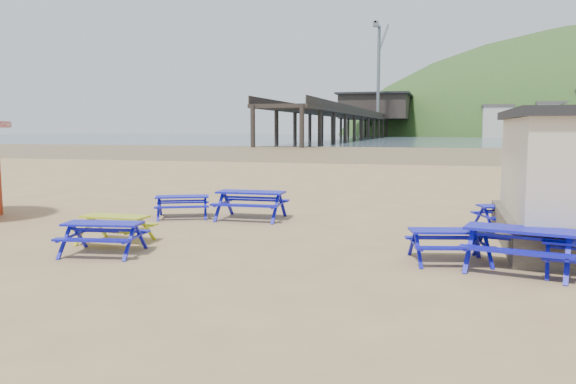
% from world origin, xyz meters
% --- Properties ---
extents(ground, '(400.00, 400.00, 0.00)m').
position_xyz_m(ground, '(0.00, 0.00, 0.00)').
color(ground, tan).
rests_on(ground, ground).
extents(wet_sand, '(400.00, 400.00, 0.00)m').
position_xyz_m(wet_sand, '(0.00, 55.00, 0.00)').
color(wet_sand, olive).
rests_on(wet_sand, ground).
extents(sea, '(400.00, 400.00, 0.00)m').
position_xyz_m(sea, '(0.00, 170.00, 0.01)').
color(sea, '#485A67').
rests_on(sea, ground).
extents(picnic_table_blue_a, '(1.98, 1.83, 0.67)m').
position_xyz_m(picnic_table_blue_a, '(-2.22, 2.43, 0.34)').
color(picnic_table_blue_a, '#110EA9').
rests_on(picnic_table_blue_a, ground).
extents(picnic_table_blue_b, '(2.06, 1.69, 0.84)m').
position_xyz_m(picnic_table_blue_b, '(-0.10, 2.73, 0.42)').
color(picnic_table_blue_b, '#110EA9').
rests_on(picnic_table_blue_b, ground).
extents(picnic_table_blue_c, '(1.91, 1.74, 0.66)m').
position_xyz_m(picnic_table_blue_c, '(7.17, 2.99, 0.33)').
color(picnic_table_blue_c, '#110EA9').
rests_on(picnic_table_blue_c, ground).
extents(picnic_table_blue_d, '(1.84, 1.58, 0.69)m').
position_xyz_m(picnic_table_blue_d, '(-1.61, -2.62, 0.35)').
color(picnic_table_blue_d, '#110EA9').
rests_on(picnic_table_blue_d, ground).
extents(picnic_table_blue_e, '(1.86, 1.63, 0.67)m').
position_xyz_m(picnic_table_blue_e, '(5.62, -1.36, 0.33)').
color(picnic_table_blue_e, '#110EA9').
rests_on(picnic_table_blue_e, ground).
extents(picnic_table_yellow, '(1.61, 1.31, 0.66)m').
position_xyz_m(picnic_table_yellow, '(-2.02, -1.51, 0.33)').
color(picnic_table_yellow, '#BBC51A').
rests_on(picnic_table_yellow, ground).
extents(pier, '(24.00, 220.00, 39.29)m').
position_xyz_m(pier, '(-17.99, 178.23, 5.46)').
color(pier, black).
rests_on(pier, ground).
extents(picnic_table_blue_g, '(2.27, 1.98, 0.82)m').
position_xyz_m(picnic_table_blue_g, '(6.89, -1.72, 0.41)').
color(picnic_table_blue_g, '#110EA9').
rests_on(picnic_table_blue_g, ground).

